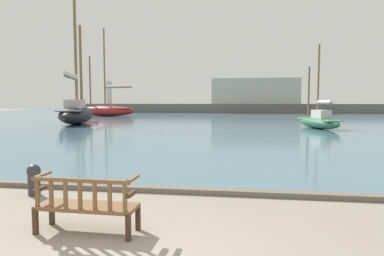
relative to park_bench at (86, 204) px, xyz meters
name	(u,v)px	position (x,y,z in m)	size (l,w,h in m)	color
harbor_water	(231,116)	(0.79, 42.72, -0.43)	(100.00, 80.00, 0.08)	slate
quay_edge_kerb	(170,190)	(0.79, 2.57, -0.41)	(40.00, 0.30, 0.12)	#675F54
park_bench	(86,204)	(0.00, 0.00, 0.00)	(1.61, 0.56, 0.92)	#3D2A19
sailboat_far_port	(318,120)	(7.95, 21.29, 0.20)	(2.84, 5.75, 6.16)	#2D6647
sailboat_mid_starboard	(107,109)	(-15.50, 38.29, 0.52)	(9.80, 3.27, 11.49)	maroon
sailboat_nearest_starboard	(77,112)	(-12.18, 23.51, 0.68)	(4.84, 8.99, 10.94)	black
mooring_bollard	(34,178)	(-2.15, 1.90, -0.08)	(0.30, 0.30, 0.69)	#2D2D33
far_breakwater	(240,102)	(1.88, 53.50, 1.46)	(53.33, 2.40, 5.89)	#66605B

